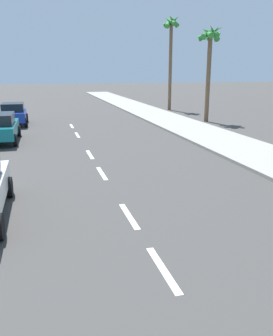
# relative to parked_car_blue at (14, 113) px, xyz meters

# --- Properties ---
(ground_plane) EXTENTS (160.00, 160.00, 0.00)m
(ground_plane) POSITION_rel_parked_car_blue_xyz_m (3.89, -8.25, -0.84)
(ground_plane) COLOR #423F3D
(sidewalk_strip) EXTENTS (3.60, 80.00, 0.14)m
(sidewalk_strip) POSITION_rel_parked_car_blue_xyz_m (11.36, -6.25, -0.77)
(sidewalk_strip) COLOR #9E998E
(sidewalk_strip) RESTS_ON ground
(lane_stripe_2) EXTENTS (0.16, 1.80, 0.01)m
(lane_stripe_2) POSITION_rel_parked_car_blue_xyz_m (3.89, -20.82, -0.83)
(lane_stripe_2) COLOR white
(lane_stripe_2) RESTS_ON ground
(lane_stripe_3) EXTENTS (0.16, 1.80, 0.01)m
(lane_stripe_3) POSITION_rel_parked_car_blue_xyz_m (3.89, -18.03, -0.83)
(lane_stripe_3) COLOR white
(lane_stripe_3) RESTS_ON ground
(lane_stripe_4) EXTENTS (0.16, 1.80, 0.01)m
(lane_stripe_4) POSITION_rel_parked_car_blue_xyz_m (3.89, -13.75, -0.83)
(lane_stripe_4) COLOR white
(lane_stripe_4) RESTS_ON ground
(lane_stripe_5) EXTENTS (0.16, 1.80, 0.01)m
(lane_stripe_5) POSITION_rel_parked_car_blue_xyz_m (3.89, -10.53, -0.83)
(lane_stripe_5) COLOR white
(lane_stripe_5) RESTS_ON ground
(lane_stripe_6) EXTENTS (0.16, 1.80, 0.01)m
(lane_stripe_6) POSITION_rel_parked_car_blue_xyz_m (3.89, -5.20, -0.83)
(lane_stripe_6) COLOR white
(lane_stripe_6) RESTS_ON ground
(lane_stripe_7) EXTENTS (0.16, 1.80, 0.01)m
(lane_stripe_7) POSITION_rel_parked_car_blue_xyz_m (3.89, -1.61, -0.83)
(lane_stripe_7) COLOR white
(lane_stripe_7) RESTS_ON ground
(parked_car_blue) EXTENTS (1.84, 3.94, 1.57)m
(parked_car_blue) POSITION_rel_parked_car_blue_xyz_m (0.00, 0.00, 0.00)
(parked_car_blue) COLOR #1E389E
(parked_car_blue) RESTS_ON ground
(palm_tree_far) EXTENTS (1.83, 1.71, 7.03)m
(palm_tree_far) POSITION_rel_parked_car_blue_xyz_m (14.00, -2.00, 4.68)
(palm_tree_far) COLOR brown
(palm_tree_far) RESTS_ON ground
(palm_tree_distant) EXTENTS (1.73, 1.81, 8.87)m
(palm_tree_distant) POSITION_rel_parked_car_blue_xyz_m (14.06, 6.19, 5.92)
(palm_tree_distant) COLOR brown
(palm_tree_distant) RESTS_ON ground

